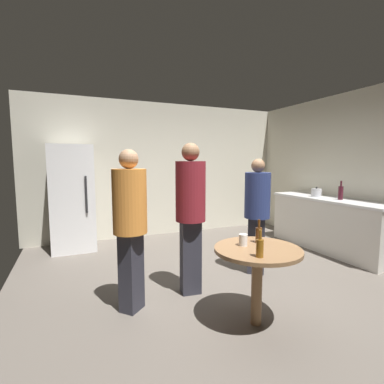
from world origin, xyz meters
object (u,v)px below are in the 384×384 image
plastic_cup_white (243,240)px  foreground_table (257,259)px  person_in_maroon_shirt (191,207)px  kettle (316,193)px  person_in_orange_shirt (130,218)px  refrigerator (72,198)px  beer_bottle_brown (259,234)px  wine_bottle_on_counter (341,192)px  person_in_navy_shirt (257,207)px  beer_bottle_amber (260,247)px

plastic_cup_white → foreground_table: bearing=-53.5°
person_in_maroon_shirt → kettle: bearing=113.3°
plastic_cup_white → person_in_orange_shirt: bearing=147.2°
refrigerator → beer_bottle_brown: bearing=-61.2°
kettle → wine_bottle_on_counter: (0.03, -0.46, 0.05)m
beer_bottle_brown → person_in_navy_shirt: 1.09m
refrigerator → wine_bottle_on_counter: (4.03, -1.96, 0.12)m
refrigerator → plastic_cup_white: size_ratio=16.36×
person_in_maroon_shirt → refrigerator: bearing=-144.8°
refrigerator → beer_bottle_brown: (1.65, -3.00, -0.08)m
wine_bottle_on_counter → person_in_maroon_shirt: size_ratio=0.18×
kettle → beer_bottle_brown: 2.80m
wine_bottle_on_counter → person_in_orange_shirt: size_ratio=0.19×
refrigerator → plastic_cup_white: (1.45, -3.02, -0.11)m
person_in_maroon_shirt → wine_bottle_on_counter: bearing=104.1°
foreground_table → wine_bottle_on_counter: bearing=25.2°
wine_bottle_on_counter → person_in_navy_shirt: size_ratio=0.20×
beer_bottle_brown → beer_bottle_amber: bearing=-125.4°
beer_bottle_brown → person_in_maroon_shirt: person_in_maroon_shirt is taller
kettle → person_in_navy_shirt: person_in_navy_shirt is taller
person_in_maroon_shirt → beer_bottle_brown: bearing=38.6°
refrigerator → kettle: size_ratio=7.38×
beer_bottle_amber → beer_bottle_brown: bearing=54.6°
person_in_maroon_shirt → person_in_orange_shirt: size_ratio=1.05×
person_in_orange_shirt → plastic_cup_white: bearing=14.4°
wine_bottle_on_counter → foreground_table: wine_bottle_on_counter is taller
refrigerator → foreground_table: 3.50m
foreground_table → beer_bottle_amber: bearing=-122.9°
kettle → person_in_maroon_shirt: person_in_maroon_shirt is taller
wine_bottle_on_counter → beer_bottle_brown: size_ratio=1.35×
kettle → wine_bottle_on_counter: 0.46m
refrigerator → wine_bottle_on_counter: size_ratio=5.81×
refrigerator → person_in_maroon_shirt: 2.61m
plastic_cup_white → person_in_navy_shirt: bearing=47.9°
refrigerator → plastic_cup_white: 3.35m
wine_bottle_on_counter → person_in_navy_shirt: person_in_navy_shirt is taller
refrigerator → person_in_maroon_shirt: bearing=-62.0°
foreground_table → plastic_cup_white: 0.21m
wine_bottle_on_counter → refrigerator: bearing=154.1°
person_in_orange_shirt → beer_bottle_amber: bearing=0.8°
kettle → plastic_cup_white: kettle is taller
refrigerator → person_in_navy_shirt: 3.10m
person_in_navy_shirt → foreground_table: bearing=2.7°
plastic_cup_white → beer_bottle_brown: bearing=6.3°
kettle → person_in_navy_shirt: bearing=-160.5°
wine_bottle_on_counter → person_in_navy_shirt: (-1.76, -0.15, -0.11)m
kettle → beer_bottle_amber: bearing=-144.6°
kettle → beer_bottle_amber: 3.19m
wine_bottle_on_counter → person_in_maroon_shirt: person_in_maroon_shirt is taller
foreground_table → beer_bottle_brown: size_ratio=3.48×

